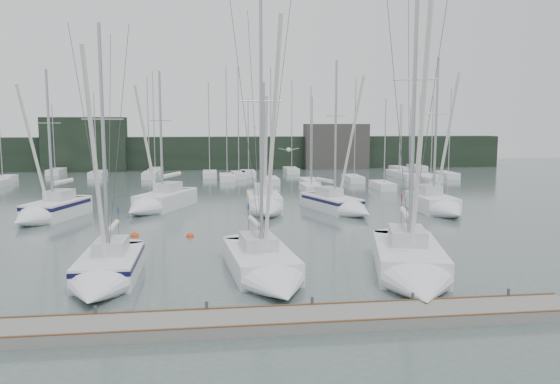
{
  "coord_description": "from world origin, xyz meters",
  "views": [
    {
      "loc": [
        -1.82,
        -23.82,
        7.33
      ],
      "look_at": [
        1.94,
        5.0,
        3.58
      ],
      "focal_mm": 35.0,
      "sensor_mm": 36.0,
      "label": 1
    }
  ],
  "objects_px": {
    "sailboat_mid_c": "(265,205)",
    "sailboat_mid_d": "(342,206)",
    "sailboat_mid_a": "(46,212)",
    "sailboat_near_right": "(413,269)",
    "sailboat_mid_b": "(155,203)",
    "sailboat_mid_e": "(439,206)",
    "sailboat_near_center": "(268,272)",
    "buoy_a": "(190,237)",
    "buoy_c": "(135,236)",
    "sailboat_near_left": "(104,274)"
  },
  "relations": [
    {
      "from": "sailboat_near_center",
      "to": "sailboat_mid_d",
      "type": "bearing_deg",
      "value": 61.0
    },
    {
      "from": "sailboat_near_left",
      "to": "sailboat_mid_b",
      "type": "xyz_separation_m",
      "value": [
        0.28,
        20.98,
        0.09
      ]
    },
    {
      "from": "sailboat_mid_e",
      "to": "sailboat_mid_c",
      "type": "bearing_deg",
      "value": 171.12
    },
    {
      "from": "buoy_a",
      "to": "buoy_c",
      "type": "distance_m",
      "value": 3.59
    },
    {
      "from": "buoy_c",
      "to": "sailboat_mid_c",
      "type": "bearing_deg",
      "value": 40.92
    },
    {
      "from": "sailboat_near_left",
      "to": "sailboat_mid_a",
      "type": "height_order",
      "value": "sailboat_near_left"
    },
    {
      "from": "sailboat_mid_c",
      "to": "buoy_a",
      "type": "relative_size",
      "value": 23.13
    },
    {
      "from": "sailboat_near_center",
      "to": "sailboat_mid_c",
      "type": "relative_size",
      "value": 1.25
    },
    {
      "from": "sailboat_mid_d",
      "to": "sailboat_near_center",
      "type": "bearing_deg",
      "value": -132.57
    },
    {
      "from": "sailboat_mid_d",
      "to": "buoy_a",
      "type": "bearing_deg",
      "value": -166.27
    },
    {
      "from": "sailboat_mid_a",
      "to": "buoy_c",
      "type": "bearing_deg",
      "value": -25.19
    },
    {
      "from": "sailboat_near_right",
      "to": "sailboat_mid_e",
      "type": "bearing_deg",
      "value": 77.37
    },
    {
      "from": "buoy_a",
      "to": "buoy_c",
      "type": "bearing_deg",
      "value": 171.39
    },
    {
      "from": "sailboat_near_left",
      "to": "sailboat_mid_c",
      "type": "bearing_deg",
      "value": 63.64
    },
    {
      "from": "sailboat_near_right",
      "to": "buoy_c",
      "type": "xyz_separation_m",
      "value": [
        -14.09,
        11.95,
        -0.59
      ]
    },
    {
      "from": "sailboat_mid_b",
      "to": "buoy_c",
      "type": "xyz_separation_m",
      "value": [
        -0.39,
        -10.16,
        -0.63
      ]
    },
    {
      "from": "buoy_a",
      "to": "buoy_c",
      "type": "xyz_separation_m",
      "value": [
        -3.55,
        0.54,
        0.0
      ]
    },
    {
      "from": "sailboat_mid_e",
      "to": "buoy_c",
      "type": "bearing_deg",
      "value": -165.65
    },
    {
      "from": "sailboat_near_left",
      "to": "sailboat_mid_b",
      "type": "distance_m",
      "value": 20.98
    },
    {
      "from": "sailboat_near_center",
      "to": "buoy_c",
      "type": "bearing_deg",
      "value": 118.08
    },
    {
      "from": "sailboat_mid_b",
      "to": "sailboat_mid_e",
      "type": "relative_size",
      "value": 0.93
    },
    {
      "from": "sailboat_mid_d",
      "to": "sailboat_mid_c",
      "type": "bearing_deg",
      "value": 152.2
    },
    {
      "from": "buoy_c",
      "to": "buoy_a",
      "type": "bearing_deg",
      "value": -8.61
    },
    {
      "from": "sailboat_mid_b",
      "to": "sailboat_mid_e",
      "type": "distance_m",
      "value": 23.12
    },
    {
      "from": "sailboat_near_left",
      "to": "sailboat_near_center",
      "type": "height_order",
      "value": "sailboat_near_center"
    },
    {
      "from": "sailboat_mid_a",
      "to": "sailboat_mid_c",
      "type": "xyz_separation_m",
      "value": [
        16.54,
        1.53,
        -0.03
      ]
    },
    {
      "from": "buoy_a",
      "to": "sailboat_near_left",
      "type": "bearing_deg",
      "value": -108.53
    },
    {
      "from": "sailboat_near_left",
      "to": "sailboat_mid_e",
      "type": "distance_m",
      "value": 28.42
    },
    {
      "from": "sailboat_mid_b",
      "to": "sailboat_near_left",
      "type": "bearing_deg",
      "value": -67.6
    },
    {
      "from": "sailboat_mid_d",
      "to": "sailboat_mid_a",
      "type": "bearing_deg",
      "value": 162.41
    },
    {
      "from": "buoy_c",
      "to": "sailboat_mid_d",
      "type": "bearing_deg",
      "value": 24.77
    },
    {
      "from": "sailboat_mid_b",
      "to": "sailboat_mid_e",
      "type": "xyz_separation_m",
      "value": [
        22.72,
        -4.29,
        -0.0
      ]
    },
    {
      "from": "sailboat_near_center",
      "to": "sailboat_near_right",
      "type": "relative_size",
      "value": 0.9
    },
    {
      "from": "sailboat_mid_a",
      "to": "sailboat_mid_c",
      "type": "bearing_deg",
      "value": 22.06
    },
    {
      "from": "sailboat_near_right",
      "to": "sailboat_mid_a",
      "type": "relative_size",
      "value": 1.31
    },
    {
      "from": "sailboat_near_center",
      "to": "sailboat_near_right",
      "type": "height_order",
      "value": "sailboat_near_right"
    },
    {
      "from": "sailboat_mid_a",
      "to": "buoy_c",
      "type": "relative_size",
      "value": 21.9
    },
    {
      "from": "sailboat_mid_c",
      "to": "buoy_a",
      "type": "height_order",
      "value": "sailboat_mid_c"
    },
    {
      "from": "sailboat_mid_c",
      "to": "sailboat_mid_d",
      "type": "xyz_separation_m",
      "value": [
        6.13,
        -0.94,
        -0.02
      ]
    },
    {
      "from": "sailboat_mid_e",
      "to": "buoy_c",
      "type": "height_order",
      "value": "sailboat_mid_e"
    },
    {
      "from": "sailboat_near_center",
      "to": "sailboat_mid_b",
      "type": "xyz_separation_m",
      "value": [
        -7.06,
        21.38,
        0.12
      ]
    },
    {
      "from": "sailboat_near_right",
      "to": "buoy_a",
      "type": "relative_size",
      "value": 32.11
    },
    {
      "from": "sailboat_near_center",
      "to": "sailboat_mid_c",
      "type": "bearing_deg",
      "value": 79.04
    },
    {
      "from": "sailboat_mid_c",
      "to": "buoy_c",
      "type": "xyz_separation_m",
      "value": [
        -9.29,
        -8.05,
        -0.63
      ]
    },
    {
      "from": "sailboat_mid_b",
      "to": "buoy_c",
      "type": "bearing_deg",
      "value": -69.0
    },
    {
      "from": "sailboat_mid_e",
      "to": "sailboat_near_center",
      "type": "bearing_deg",
      "value": -132.42
    },
    {
      "from": "sailboat_near_left",
      "to": "sailboat_mid_e",
      "type": "xyz_separation_m",
      "value": [
        23.01,
        16.69,
        0.08
      ]
    },
    {
      "from": "sailboat_near_center",
      "to": "sailboat_mid_b",
      "type": "relative_size",
      "value": 1.14
    },
    {
      "from": "sailboat_mid_a",
      "to": "sailboat_near_right",
      "type": "bearing_deg",
      "value": -24.1
    },
    {
      "from": "sailboat_near_left",
      "to": "buoy_a",
      "type": "distance_m",
      "value": 10.85
    }
  ]
}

